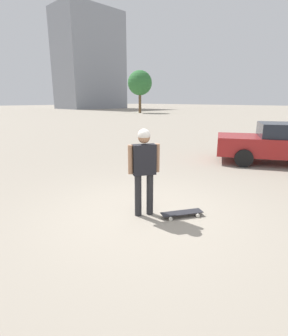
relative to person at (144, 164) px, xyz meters
name	(u,v)px	position (x,y,z in m)	size (l,w,h in m)	color
ground_plane	(144,214)	(0.00, 0.00, -1.03)	(220.00, 220.00, 0.00)	gray
person	(144,164)	(0.00, 0.00, 0.00)	(0.54, 0.39, 1.68)	#262628
skateboard	(182,213)	(-0.45, 0.58, -0.96)	(0.82, 0.60, 0.09)	#232328
car_parked_near	(287,143)	(-6.50, 0.59, -0.30)	(3.75, 4.88, 1.42)	maroon
building_block_distant	(90,61)	(-37.49, -55.99, 10.70)	(15.69, 10.51, 23.45)	gray
tree_distant	(140,83)	(-29.05, -29.45, 3.89)	(4.07, 4.07, 6.99)	brown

